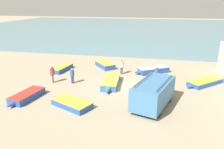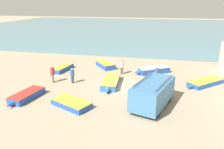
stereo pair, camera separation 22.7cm
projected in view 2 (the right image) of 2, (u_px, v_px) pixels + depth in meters
ground_plane at (120, 87)px, 21.43m from camera, size 200.00×200.00×0.00m
sea_water at (150, 28)px, 69.56m from camera, size 120.00×80.00×0.01m
parked_van at (153, 93)px, 17.19m from camera, size 3.47×5.24×2.18m
fishing_rowboat_0 at (111, 82)px, 21.80m from camera, size 1.77×4.90×0.62m
fishing_rowboat_1 at (205, 83)px, 21.90m from camera, size 4.15×3.96×0.50m
fishing_rowboat_2 at (26, 96)px, 18.73m from camera, size 1.87×4.01×0.57m
fishing_rowboat_3 at (153, 70)px, 25.52m from camera, size 4.20×3.25×0.69m
fishing_rowboat_4 at (63, 68)px, 26.71m from camera, size 1.65×4.02×0.54m
fishing_rowboat_5 at (70, 103)px, 17.47m from camera, size 4.01×2.74×0.50m
fishing_rowboat_6 at (105, 65)px, 27.92m from camera, size 3.17×3.53×0.64m
fisherman_0 at (122, 66)px, 24.97m from camera, size 0.45×0.45×1.72m
fisherman_1 at (72, 74)px, 22.19m from camera, size 0.42×0.42×1.61m
fisherman_2 at (157, 73)px, 22.06m from camera, size 0.47×0.47×1.80m
fisherman_3 at (52, 73)px, 22.37m from camera, size 0.46×0.46×1.75m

